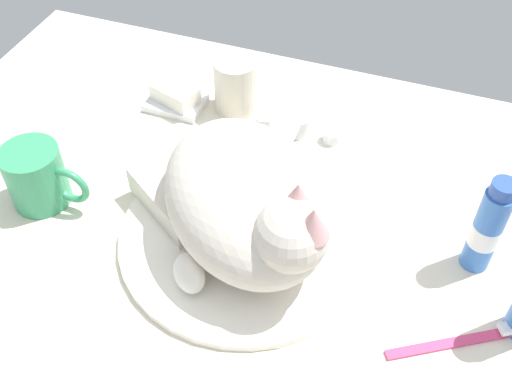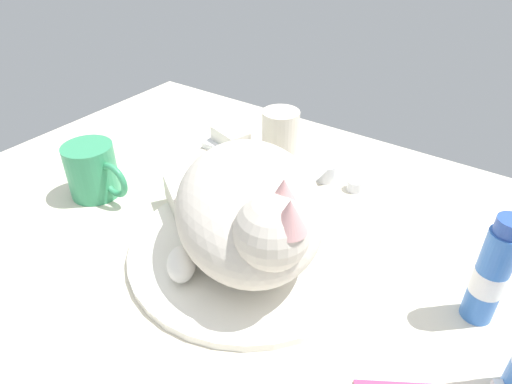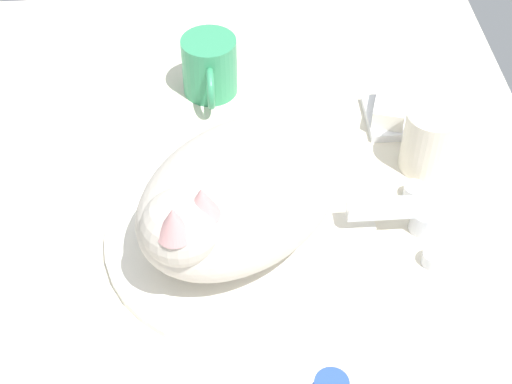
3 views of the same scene
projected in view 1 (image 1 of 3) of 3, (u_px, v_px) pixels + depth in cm
name	position (u px, v px, depth cm)	size (l,w,h in cm)	color
ground_plane	(246.00, 246.00, 82.16)	(110.00, 82.50, 3.00)	silver
sink_basin	(246.00, 236.00, 80.68)	(32.97, 32.97, 1.10)	white
faucet	(294.00, 128.00, 92.82)	(13.69, 11.55, 5.06)	silver
cat	(247.00, 202.00, 74.70)	(33.96, 32.73, 15.81)	beige
coffee_mug	(38.00, 177.00, 82.81)	(12.04, 7.90, 8.73)	#389966
rinse_cup	(236.00, 85.00, 96.66)	(6.81, 6.81, 8.88)	silver
soap_dish	(176.00, 103.00, 99.67)	(9.00, 6.40, 1.20)	white
soap_bar	(175.00, 94.00, 98.26)	(7.18, 4.32, 2.69)	white
toothpaste_bottle	(487.00, 228.00, 73.63)	(3.63, 3.63, 14.22)	#3870C6
toothbrush	(460.00, 340.00, 70.20)	(14.08, 9.34, 1.60)	#D83F72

